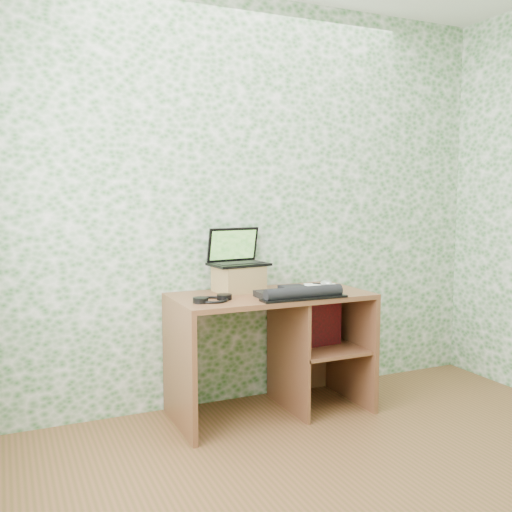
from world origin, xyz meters
name	(u,v)px	position (x,y,z in m)	size (l,w,h in m)	color
wall_back	(250,203)	(0.00, 1.75, 1.30)	(3.50, 3.50, 0.00)	silver
desk	(280,334)	(0.08, 1.47, 0.48)	(1.20, 0.60, 0.75)	brown
riser	(239,279)	(-0.15, 1.58, 0.83)	(0.27, 0.23, 0.16)	#9B7545
laptop	(236,256)	(-0.15, 1.62, 0.97)	(0.37, 0.28, 0.23)	black
keyboard	(298,293)	(0.10, 1.26, 0.78)	(0.53, 0.27, 0.07)	black
headphones	(213,299)	(-0.41, 1.35, 0.76)	(0.25, 0.22, 0.03)	black
notepad	(322,288)	(0.38, 1.46, 0.76)	(0.21, 0.30, 0.01)	white
mouse	(326,285)	(0.39, 1.42, 0.78)	(0.06, 0.10, 0.04)	silver
pen	(321,284)	(0.42, 1.54, 0.77)	(0.01, 0.01, 0.13)	black
red_box	(323,323)	(0.38, 1.44, 0.53)	(0.23, 0.07, 0.28)	maroon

